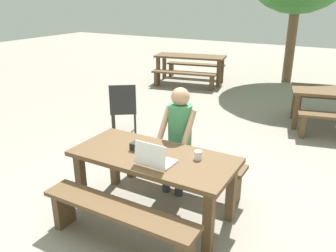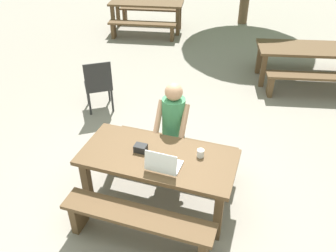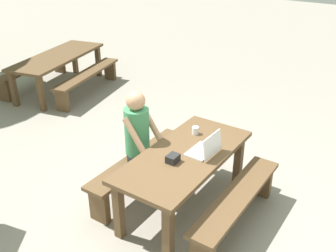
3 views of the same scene
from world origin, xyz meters
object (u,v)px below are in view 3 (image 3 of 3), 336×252
Objects in this scene: small_pouch at (173,159)px; person_seated at (140,136)px; coffee_mug at (195,130)px; picnic_table_front at (185,162)px; laptop at (206,149)px; picnic_table_rear at (58,60)px.

small_pouch is 0.62m from person_seated.
person_seated reaches higher than coffee_mug.
coffee_mug is at bearing 16.94° from picnic_table_front.
small_pouch is 0.11× the size of person_seated.
laptop is 4.50m from picnic_table_rear.
picnic_table_rear is at bearing -110.01° from laptop.
laptop is at bearing -135.73° from coffee_mug.
coffee_mug is (0.46, 0.14, 0.15)m from picnic_table_front.
person_seated reaches higher than picnic_table_front.
picnic_table_front is 0.77× the size of picnic_table_rear.
laptop is 0.40m from small_pouch.
picnic_table_front is 0.50m from coffee_mug.
person_seated is (0.19, 0.59, -0.00)m from small_pouch.
laptop is (0.13, -0.18, 0.17)m from picnic_table_front.
picnic_table_rear is (1.63, 4.19, -0.17)m from laptop.
person_seated is at bearing -78.18° from laptop.
person_seated reaches higher than laptop.
picnic_table_front is 12.66× the size of small_pouch.
laptop is at bearing -79.47° from person_seated.
small_pouch is (-0.21, 0.02, 0.15)m from picnic_table_front.
person_seated reaches higher than small_pouch.
coffee_mug is at bearing -121.64° from picnic_table_rear.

